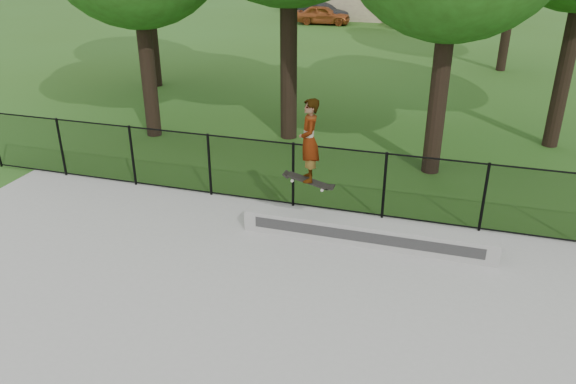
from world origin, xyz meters
name	(u,v)px	position (x,y,z in m)	size (l,w,h in m)	color
grind_ledge	(366,233)	(1.85, 4.70, 0.28)	(4.97, 0.40, 0.44)	#989894
car_a	(323,15)	(-5.99, 33.24, 0.62)	(1.46, 3.61, 1.24)	#97451B
car_b	(321,13)	(-6.34, 34.21, 0.63)	(1.33, 3.47, 1.26)	black
car_c	(429,19)	(1.00, 33.10, 0.67)	(1.87, 4.23, 1.33)	gray
skater_airborne	(309,142)	(0.67, 4.69, 2.05)	(0.82, 0.68, 1.79)	black
chainlink_fence	(293,175)	(0.00, 5.90, 0.81)	(16.06, 0.06, 1.50)	black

